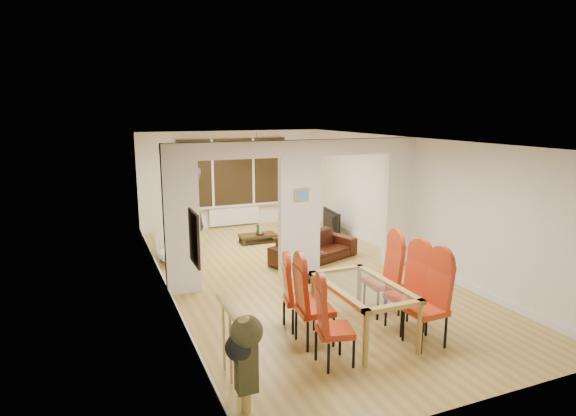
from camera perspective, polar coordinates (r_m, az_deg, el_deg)
floor at (r=9.37m, az=1.32°, el=-8.02°), size 5.00×9.00×0.01m
room_walls at (r=9.02m, az=1.36°, el=-0.21°), size 5.00×9.00×2.60m
divider_wall at (r=9.02m, az=1.36°, el=-0.21°), size 5.00×0.18×2.60m
bay_window_blinds at (r=13.12m, az=-6.54°, el=4.27°), size 3.00×0.08×1.80m
radiator at (r=13.28m, az=-6.37°, el=-0.89°), size 1.40×0.08×0.50m
pendant_light at (r=12.06m, az=-3.71°, el=6.80°), size 0.36×0.36×0.36m
stair_newel at (r=5.67m, az=-6.69°, el=-15.61°), size 0.40×1.20×1.10m
wall_poster at (r=5.98m, az=-11.07°, el=-3.52°), size 0.04×0.52×0.67m
pillar_photo at (r=8.87m, az=1.63°, el=1.57°), size 0.30×0.03×0.25m
dining_table at (r=6.97m, az=8.77°, el=-11.87°), size 0.91×1.61×0.76m
dining_chair_la at (r=6.14m, az=5.60°, el=-13.54°), size 0.52×0.52×1.07m
dining_chair_lb at (r=6.61m, az=3.20°, el=-11.20°), size 0.51×0.51×1.16m
dining_chair_lc at (r=7.07m, az=1.31°, el=-10.18°), size 0.49×0.49×1.03m
dining_chair_ra at (r=6.81m, az=16.00°, el=-10.82°), size 0.49×0.49×1.18m
dining_chair_rb at (r=7.20m, az=13.79°, el=-9.56°), size 0.54×0.54×1.16m
dining_chair_rc at (r=7.67m, az=11.12°, el=-8.11°), size 0.50×0.50×1.17m
sofa at (r=10.20m, az=3.10°, el=-4.71°), size 2.10×1.40×0.57m
armchair at (r=10.33m, az=-12.90°, el=-4.48°), size 0.89×0.91×0.68m
person at (r=10.93m, az=-11.31°, el=-0.19°), size 0.81×0.67×1.92m
television at (r=12.46m, az=4.71°, el=-1.66°), size 1.06×0.24×0.61m
coffee_table at (r=11.64m, az=-3.59°, el=-3.61°), size 0.91×0.50×0.20m
bottle at (r=11.56m, az=-3.60°, el=-2.53°), size 0.07×0.07×0.26m
bowl at (r=11.55m, az=-3.34°, el=-3.08°), size 0.21×0.21×0.05m
shoes at (r=9.09m, az=2.84°, el=-8.30°), size 0.25×0.27×0.11m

